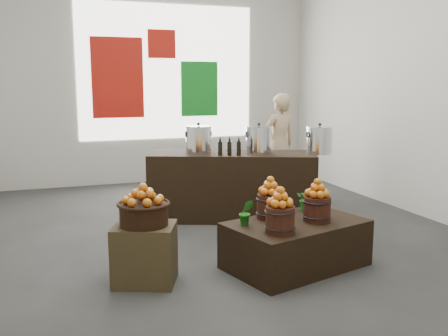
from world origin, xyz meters
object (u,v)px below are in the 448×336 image
object	(u,v)px
display_table	(296,244)
crate	(145,254)
stock_pot_center	(259,140)
shopper	(279,145)
wicker_basket	(144,214)
stock_pot_right	(319,141)
stock_pot_left	(199,140)
counter	(232,186)

from	to	relation	value
display_table	crate	bearing A→B (deg)	160.70
stock_pot_center	shopper	distance (m)	1.55
wicker_basket	stock_pot_right	bearing A→B (deg)	27.84
crate	wicker_basket	size ratio (longest dim) A/B	1.25
stock_pot_left	stock_pot_right	distance (m)	1.59
stock_pot_center	shopper	world-z (taller)	shopper
wicker_basket	stock_pot_center	xyz separation A→B (m)	(1.85, 1.66, 0.42)
stock_pot_left	stock_pot_center	size ratio (longest dim) A/B	1.00
counter	stock_pot_right	world-z (taller)	stock_pot_right
display_table	shopper	size ratio (longest dim) A/B	0.81
stock_pot_left	wicker_basket	bearing A→B (deg)	-119.43
stock_pot_center	stock_pot_left	bearing A→B (deg)	157.99
counter	stock_pot_center	size ratio (longest dim) A/B	6.47
display_table	wicker_basket	bearing A→B (deg)	160.70
wicker_basket	stock_pot_center	distance (m)	2.52
counter	stock_pot_left	world-z (taller)	stock_pot_left
crate	counter	world-z (taller)	counter
crate	wicker_basket	bearing A→B (deg)	0.00
shopper	stock_pot_right	bearing A→B (deg)	71.93
wicker_basket	shopper	distance (m)	4.00
crate	wicker_basket	world-z (taller)	wicker_basket
crate	stock_pot_right	xyz separation A→B (m)	(2.58, 1.36, 0.79)
shopper	counter	bearing A→B (deg)	30.10
display_table	counter	distance (m)	1.91
stock_pot_right	counter	bearing A→B (deg)	157.99
display_table	shopper	bearing A→B (deg)	51.91
display_table	stock_pot_left	bearing A→B (deg)	85.20
crate	counter	xyz separation A→B (m)	(1.52, 1.79, 0.17)
wicker_basket	shopper	world-z (taller)	shopper
stock_pot_left	stock_pot_center	xyz separation A→B (m)	(0.74, -0.30, 0.00)
crate	shopper	xyz separation A→B (m)	(2.75, 2.90, 0.55)
crate	counter	distance (m)	2.36
crate	counter	size ratio (longest dim) A/B	0.25
crate	display_table	bearing A→B (deg)	-3.81
crate	wicker_basket	distance (m)	0.37
wicker_basket	stock_pot_left	xyz separation A→B (m)	(1.11, 1.96, 0.42)
crate	stock_pot_right	distance (m)	3.03
display_table	counter	size ratio (longest dim) A/B	0.61
crate	shopper	distance (m)	4.03
counter	shopper	bearing A→B (deg)	64.18
wicker_basket	display_table	xyz separation A→B (m)	(1.50, -0.10, -0.41)
display_table	stock_pot_center	xyz separation A→B (m)	(0.35, 1.76, 0.83)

